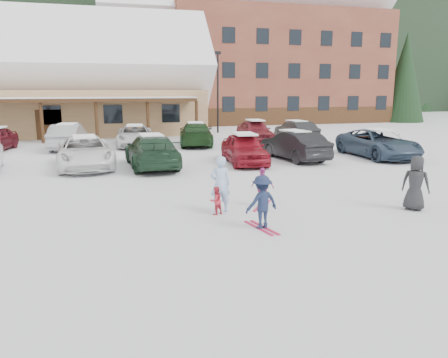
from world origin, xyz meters
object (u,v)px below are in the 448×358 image
object	(u,v)px
day_lodge	(27,86)
parked_car_4	(244,149)
bystander_dark	(416,183)
parked_car_13	(296,131)
adult_skier	(220,184)
toddler_red	(216,201)
alpine_hotel	(256,45)
child_navy	(262,202)
child_magenta	(263,187)
parked_car_12	(255,131)
parked_car_2	(85,152)
lamp_post	(218,88)
parked_car_9	(68,137)
parked_car_6	(378,143)
parked_car_10	(135,136)
parked_car_3	(152,151)
parked_car_11	(196,134)
parked_car_5	(295,145)

from	to	relation	value
day_lodge	parked_car_4	world-z (taller)	day_lodge
bystander_dark	parked_car_13	world-z (taller)	bystander_dark
adult_skier	parked_car_4	world-z (taller)	adult_skier
parked_car_4	toddler_red	bearing A→B (deg)	-109.27
parked_car_13	alpine_hotel	bearing A→B (deg)	-103.60
child_navy	child_magenta	world-z (taller)	child_navy
parked_car_12	parked_car_2	bearing A→B (deg)	-143.74
lamp_post	adult_skier	world-z (taller)	lamp_post
adult_skier	parked_car_9	bearing A→B (deg)	-70.45
alpine_hotel	bystander_dark	distance (m)	40.06
lamp_post	bystander_dark	bearing A→B (deg)	-90.65
adult_skier	parked_car_6	distance (m)	13.84
parked_car_2	parked_car_10	distance (m)	7.95
parked_car_12	adult_skier	bearing A→B (deg)	-110.23
parked_car_3	day_lodge	bearing A→B (deg)	-69.18
alpine_hotel	parked_car_2	distance (m)	34.38
adult_skier	day_lodge	bearing A→B (deg)	-70.32
lamp_post	parked_car_12	world-z (taller)	lamp_post
child_navy	parked_car_11	size ratio (longest dim) A/B	0.28
alpine_hotel	lamp_post	world-z (taller)	alpine_hotel
bystander_dark	parked_car_10	distance (m)	19.22
parked_car_4	parked_car_10	xyz separation A→B (m)	(-4.77, 8.28, -0.06)
alpine_hotel	parked_car_4	xyz separation A→B (m)	(-10.70, -28.86, -7.88)
toddler_red	parked_car_11	distance (m)	16.37
lamp_post	parked_car_6	world-z (taller)	lamp_post
parked_car_9	parked_car_4	bearing A→B (deg)	144.52
adult_skier	parked_car_5	size ratio (longest dim) A/B	0.37
adult_skier	child_magenta	size ratio (longest dim) A/B	1.39
toddler_red	child_magenta	xyz separation A→B (m)	(1.66, 0.52, 0.20)
lamp_post	parked_car_10	size ratio (longest dim) A/B	1.35
adult_skier	toddler_red	xyz separation A→B (m)	(-0.19, -0.21, -0.44)
parked_car_10	toddler_red	bearing A→B (deg)	-81.75
child_navy	parked_car_2	size ratio (longest dim) A/B	0.27
alpine_hotel	child_navy	bearing A→B (deg)	-109.08
parked_car_6	parked_car_12	size ratio (longest dim) A/B	1.19
child_navy	parked_car_10	bearing A→B (deg)	-96.08
parked_car_9	parked_car_3	bearing A→B (deg)	125.31
child_navy	parked_car_11	world-z (taller)	parked_car_11
parked_car_5	parked_car_4	bearing A→B (deg)	0.93
adult_skier	alpine_hotel	bearing A→B (deg)	-109.88
parked_car_9	parked_car_13	bearing A→B (deg)	-172.56
parked_car_2	parked_car_3	size ratio (longest dim) A/B	1.01
child_navy	parked_car_9	distance (m)	19.04
child_magenta	parked_car_3	world-z (taller)	parked_car_3
alpine_hotel	parked_car_3	distance (m)	33.45
lamp_post	parked_car_3	world-z (taller)	lamp_post
child_navy	parked_car_10	size ratio (longest dim) A/B	0.29
adult_skier	parked_car_12	distance (m)	17.88
toddler_red	bystander_dark	xyz separation A→B (m)	(6.02, -1.12, 0.42)
child_navy	parked_car_10	xyz separation A→B (m)	(-2.01, 18.32, -0.03)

